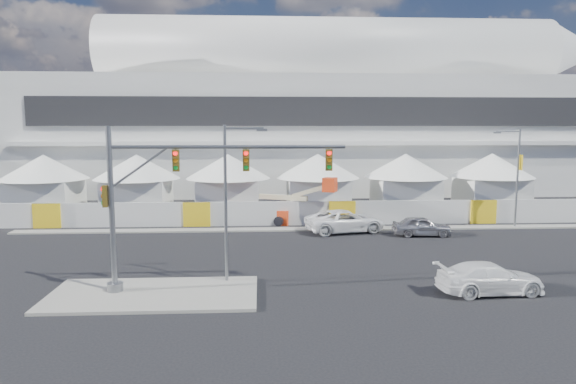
{
  "coord_description": "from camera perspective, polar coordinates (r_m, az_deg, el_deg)",
  "views": [
    {
      "loc": [
        -0.78,
        -27.37,
        8.17
      ],
      "look_at": [
        1.25,
        10.0,
        3.36
      ],
      "focal_mm": 32.0,
      "sensor_mm": 36.0,
      "label": 1
    }
  ],
  "objects": [
    {
      "name": "streetlight_median",
      "position": [
        26.49,
        -6.5,
        -0.04
      ],
      "size": [
        2.24,
        0.23,
        8.1
      ],
      "color": "gray",
      "rests_on": "median_island"
    },
    {
      "name": "far_curb",
      "position": [
        45.68,
        24.06,
        -3.55
      ],
      "size": [
        80.0,
        1.2,
        0.12
      ],
      "primitive_type": "cube",
      "color": "gray",
      "rests_on": "ground"
    },
    {
      "name": "pickup_curb",
      "position": [
        40.13,
        6.4,
        -3.22
      ],
      "size": [
        4.2,
        6.69,
        1.72
      ],
      "primitive_type": "imported",
      "rotation": [
        0.0,
        0.0,
        1.8
      ],
      "color": "white",
      "rests_on": "ground"
    },
    {
      "name": "hoarding_fence",
      "position": [
        43.01,
        6.01,
        -2.32
      ],
      "size": [
        70.0,
        0.25,
        2.0
      ],
      "primitive_type": "cube",
      "color": "silver",
      "rests_on": "ground"
    },
    {
      "name": "tent_row",
      "position": [
        51.63,
        -1.67,
        1.74
      ],
      "size": [
        53.4,
        8.4,
        5.4
      ],
      "color": "white",
      "rests_on": "ground"
    },
    {
      "name": "pickup_near",
      "position": [
        27.42,
        21.52,
        -8.89
      ],
      "size": [
        2.46,
        5.34,
        1.51
      ],
      "primitive_type": "imported",
      "rotation": [
        0.0,
        0.0,
        1.64
      ],
      "color": "white",
      "rests_on": "ground"
    },
    {
      "name": "ground",
      "position": [
        28.57,
        -1.43,
        -9.3
      ],
      "size": [
        160.0,
        160.0,
        0.0
      ],
      "primitive_type": "plane",
      "color": "black",
      "rests_on": "ground"
    },
    {
      "name": "sedan_silver",
      "position": [
        39.8,
        14.64,
        -3.69
      ],
      "size": [
        2.06,
        4.44,
        1.47
      ],
      "primitive_type": "imported",
      "rotation": [
        0.0,
        0.0,
        1.5
      ],
      "color": "#9D9CA0",
      "rests_on": "ground"
    },
    {
      "name": "stadium",
      "position": [
        69.53,
        4.79,
        8.35
      ],
      "size": [
        80.0,
        24.8,
        21.98
      ],
      "color": "silver",
      "rests_on": "ground"
    },
    {
      "name": "streetlight_curb",
      "position": [
        44.94,
        23.97,
        2.15
      ],
      "size": [
        2.35,
        0.53,
        7.94
      ],
      "color": "gray",
      "rests_on": "ground"
    },
    {
      "name": "boom_lift",
      "position": [
        43.63,
        -1.19,
        -2.02
      ],
      "size": [
        8.28,
        3.29,
        4.05
      ],
      "rotation": [
        0.0,
        0.0,
        -0.42
      ],
      "color": "red",
      "rests_on": "ground"
    },
    {
      "name": "traffic_mast",
      "position": [
        25.47,
        -13.92,
        -0.81
      ],
      "size": [
        11.67,
        0.78,
        8.04
      ],
      "color": "slate",
      "rests_on": "median_island"
    },
    {
      "name": "median_island",
      "position": [
        26.2,
        -14.71,
        -10.93
      ],
      "size": [
        10.0,
        5.0,
        0.15
      ],
      "primitive_type": "cube",
      "color": "gray",
      "rests_on": "ground"
    },
    {
      "name": "lot_car_b",
      "position": [
        53.59,
        26.97,
        -1.55
      ],
      "size": [
        2.55,
        4.06,
        1.29
      ],
      "primitive_type": "imported",
      "rotation": [
        0.0,
        0.0,
        1.28
      ],
      "color": "black",
      "rests_on": "ground"
    }
  ]
}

